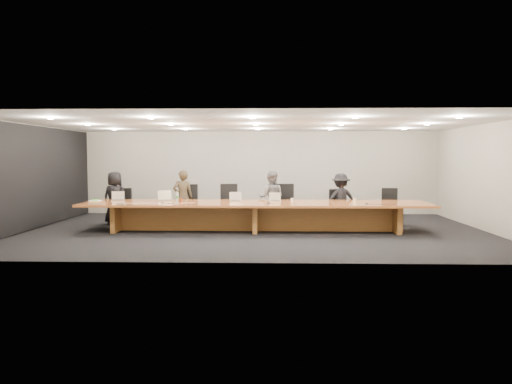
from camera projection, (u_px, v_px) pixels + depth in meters
ground at (256, 231)px, 13.10m from camera, size 12.00×12.00×0.00m
back_wall at (259, 173)px, 16.99m from camera, size 12.00×0.02×2.80m
left_wall_panel at (31, 178)px, 13.18m from camera, size 0.08×7.84×2.74m
conference_table at (256, 211)px, 13.06m from camera, size 9.00×1.80×0.75m
chair_far_left at (123, 206)px, 14.46m from camera, size 0.56×0.56×1.05m
chair_left at (189, 204)px, 14.41m from camera, size 0.66×0.66×1.17m
chair_mid_left at (230, 204)px, 14.29m from camera, size 0.69×0.69×1.19m
chair_mid_right at (287, 204)px, 14.34m from camera, size 0.69×0.69×1.18m
chair_right at (338, 207)px, 14.22m from camera, size 0.55×0.55×1.03m
chair_far_right at (390, 206)px, 14.21m from camera, size 0.63×0.63×1.07m
person_a at (115, 198)px, 14.34m from camera, size 0.83×0.63×1.52m
person_b at (183, 197)px, 14.34m from camera, size 0.62×0.46×1.56m
person_c at (271, 198)px, 14.30m from camera, size 0.83×0.70×1.54m
person_d at (341, 199)px, 14.16m from camera, size 1.05×0.74×1.47m
laptop_a at (118, 196)px, 13.52m from camera, size 0.37×0.30×0.26m
laptop_b at (166, 196)px, 13.44m from camera, size 0.45×0.40×0.29m
laptop_c at (236, 196)px, 13.36m from camera, size 0.37×0.30×0.26m
laptop_d at (275, 197)px, 13.31m from camera, size 0.32×0.24×0.24m
water_bottle at (177, 197)px, 13.16m from camera, size 0.10×0.10×0.25m
amber_mug at (181, 200)px, 13.13m from camera, size 0.11×0.11×0.10m
paper_cup_near at (292, 200)px, 13.23m from camera, size 0.10×0.10×0.09m
paper_cup_far at (355, 200)px, 13.20m from camera, size 0.10×0.10×0.10m
notepad at (95, 201)px, 13.44m from camera, size 0.30×0.26×0.02m
lime_gadget at (95, 200)px, 13.45m from camera, size 0.18×0.12×0.03m
av_box at (121, 203)px, 12.55m from camera, size 0.22×0.17×0.03m
mic_left at (162, 203)px, 12.69m from camera, size 0.13×0.13×0.03m
mic_center at (268, 203)px, 12.63m from camera, size 0.12×0.12×0.03m
mic_right at (367, 204)px, 12.56m from camera, size 0.13×0.13×0.03m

